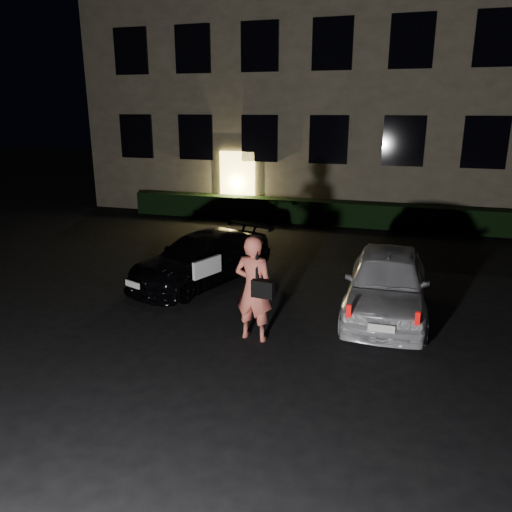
% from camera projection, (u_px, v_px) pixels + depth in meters
% --- Properties ---
extents(ground, '(80.00, 80.00, 0.00)m').
position_uv_depth(ground, '(223.00, 350.00, 8.79)').
color(ground, black).
rests_on(ground, ground).
extents(building, '(20.00, 8.11, 12.00)m').
position_uv_depth(building, '(347.00, 61.00, 20.82)').
color(building, brown).
rests_on(building, ground).
extents(hedge, '(15.00, 0.70, 0.85)m').
position_uv_depth(hedge, '(324.00, 212.00, 18.29)').
color(hedge, black).
rests_on(hedge, ground).
extents(sedan, '(3.01, 4.39, 1.18)m').
position_uv_depth(sedan, '(202.00, 258.00, 12.12)').
color(sedan, black).
rests_on(sedan, ground).
extents(hatch, '(1.66, 4.01, 1.36)m').
position_uv_depth(hatch, '(387.00, 282.00, 10.20)').
color(hatch, silver).
rests_on(hatch, ground).
extents(man, '(0.82, 0.55, 1.97)m').
position_uv_depth(man, '(254.00, 288.00, 8.96)').
color(man, '#DB6553').
rests_on(man, ground).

